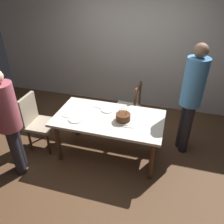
% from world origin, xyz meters
% --- Properties ---
extents(ground, '(6.40, 6.40, 0.00)m').
position_xyz_m(ground, '(0.00, 0.00, 0.00)').
color(ground, brown).
extents(back_wall, '(6.40, 0.10, 2.60)m').
position_xyz_m(back_wall, '(0.00, 1.85, 1.30)').
color(back_wall, beige).
rests_on(back_wall, ground).
extents(dining_table, '(1.65, 0.89, 0.73)m').
position_xyz_m(dining_table, '(0.00, 0.00, 0.64)').
color(dining_table, silver).
rests_on(dining_table, ground).
extents(birthday_cake, '(0.28, 0.28, 0.18)m').
position_xyz_m(birthday_cake, '(0.23, -0.03, 0.78)').
color(birthday_cake, silver).
rests_on(birthday_cake, dining_table).
extents(plate_near_celebrant, '(0.22, 0.22, 0.01)m').
position_xyz_m(plate_near_celebrant, '(-0.45, -0.20, 0.73)').
color(plate_near_celebrant, white).
rests_on(plate_near_celebrant, dining_table).
extents(plate_far_side, '(0.22, 0.22, 0.01)m').
position_xyz_m(plate_far_side, '(-0.08, 0.20, 0.73)').
color(plate_far_side, white).
rests_on(plate_far_side, dining_table).
extents(fork_near_celebrant, '(0.18, 0.05, 0.01)m').
position_xyz_m(fork_near_celebrant, '(-0.61, -0.19, 0.73)').
color(fork_near_celebrant, silver).
rests_on(fork_near_celebrant, dining_table).
extents(fork_far_side, '(0.18, 0.05, 0.01)m').
position_xyz_m(fork_far_side, '(-0.24, 0.21, 0.73)').
color(fork_far_side, silver).
rests_on(fork_far_side, dining_table).
extents(fork_near_guest, '(0.18, 0.03, 0.01)m').
position_xyz_m(fork_near_guest, '(0.33, -0.18, 0.73)').
color(fork_near_guest, silver).
rests_on(fork_near_guest, dining_table).
extents(chair_spindle_back, '(0.47, 0.47, 0.95)m').
position_xyz_m(chair_spindle_back, '(0.13, 0.76, 0.46)').
color(chair_spindle_back, beige).
rests_on(chair_spindle_back, ground).
extents(chair_upholstered, '(0.46, 0.45, 0.95)m').
position_xyz_m(chair_upholstered, '(-1.21, -0.12, 0.53)').
color(chair_upholstered, tan).
rests_on(chair_upholstered, ground).
extents(person_celebrant, '(0.32, 0.32, 1.62)m').
position_xyz_m(person_celebrant, '(-1.18, -0.71, 0.92)').
color(person_celebrant, '#262328').
rests_on(person_celebrant, ground).
extents(person_guest, '(0.32, 0.32, 1.80)m').
position_xyz_m(person_guest, '(1.15, 0.48, 1.03)').
color(person_guest, '#262328').
rests_on(person_guest, ground).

